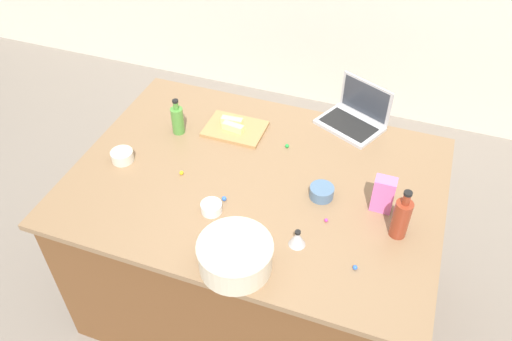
% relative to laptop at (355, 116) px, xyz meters
% --- Properties ---
extents(ground_plane, '(12.00, 12.00, 0.00)m').
position_rel_laptop_xyz_m(ground_plane, '(-0.34, -0.57, -0.95)').
color(ground_plane, slate).
extents(island_counter, '(1.69, 1.22, 0.90)m').
position_rel_laptop_xyz_m(island_counter, '(-0.34, -0.57, -0.50)').
color(island_counter, brown).
rests_on(island_counter, ground).
extents(laptop, '(0.37, 0.34, 0.22)m').
position_rel_laptop_xyz_m(laptop, '(0.00, 0.00, 0.00)').
color(laptop, '#B7B7BC').
rests_on(laptop, island_counter).
extents(mixing_bowl_large, '(0.30, 0.30, 0.13)m').
position_rel_laptop_xyz_m(mixing_bowl_large, '(-0.24, -1.06, 0.02)').
color(mixing_bowl_large, beige).
rests_on(mixing_bowl_large, island_counter).
extents(bottle_soy, '(0.07, 0.07, 0.24)m').
position_rel_laptop_xyz_m(bottle_soy, '(0.32, -0.68, 0.05)').
color(bottle_soy, maroon).
rests_on(bottle_soy, island_counter).
extents(bottle_olive, '(0.06, 0.06, 0.20)m').
position_rel_laptop_xyz_m(bottle_olive, '(-0.83, -0.37, 0.03)').
color(bottle_olive, '#4C8C38').
rests_on(bottle_olive, island_counter).
extents(cutting_board, '(0.30, 0.22, 0.02)m').
position_rel_laptop_xyz_m(cutting_board, '(-0.56, -0.26, -0.04)').
color(cutting_board, '#AD7F4C').
rests_on(cutting_board, island_counter).
extents(butter_stick_left, '(0.11, 0.05, 0.04)m').
position_rel_laptop_xyz_m(butter_stick_left, '(-0.56, -0.29, -0.01)').
color(butter_stick_left, '#F4E58C').
rests_on(butter_stick_left, cutting_board).
extents(butter_stick_right, '(0.11, 0.04, 0.04)m').
position_rel_laptop_xyz_m(butter_stick_right, '(-0.59, -0.24, -0.01)').
color(butter_stick_right, '#F4E58C').
rests_on(butter_stick_right, cutting_board).
extents(ramekin_small, '(0.11, 0.11, 0.05)m').
position_rel_laptop_xyz_m(ramekin_small, '(-0.98, -0.66, -0.02)').
color(ramekin_small, beige).
rests_on(ramekin_small, island_counter).
extents(ramekin_medium, '(0.09, 0.09, 0.05)m').
position_rel_laptop_xyz_m(ramekin_medium, '(-0.45, -0.82, -0.02)').
color(ramekin_medium, white).
rests_on(ramekin_medium, island_counter).
extents(ramekin_wide, '(0.11, 0.11, 0.05)m').
position_rel_laptop_xyz_m(ramekin_wide, '(-0.03, -0.58, -0.02)').
color(ramekin_wide, slate).
rests_on(ramekin_wide, island_counter).
extents(kitchen_timer, '(0.07, 0.07, 0.08)m').
position_rel_laptop_xyz_m(kitchen_timer, '(-0.05, -0.87, -0.01)').
color(kitchen_timer, '#B2B2B7').
rests_on(kitchen_timer, island_counter).
extents(candy_bag, '(0.09, 0.06, 0.17)m').
position_rel_laptop_xyz_m(candy_bag, '(0.23, -0.56, 0.04)').
color(candy_bag, pink).
rests_on(candy_bag, island_counter).
extents(candy_0, '(0.02, 0.02, 0.02)m').
position_rel_laptop_xyz_m(candy_0, '(-0.27, -0.30, -0.04)').
color(candy_0, green).
rests_on(candy_0, island_counter).
extents(candy_1, '(0.02, 0.02, 0.02)m').
position_rel_laptop_xyz_m(candy_1, '(-0.42, -0.74, -0.04)').
color(candy_1, blue).
rests_on(candy_1, island_counter).
extents(candy_2, '(0.02, 0.02, 0.02)m').
position_rel_laptop_xyz_m(candy_2, '(0.19, -0.92, -0.04)').
color(candy_2, blue).
rests_on(candy_2, island_counter).
extents(candy_3, '(0.02, 0.02, 0.02)m').
position_rel_laptop_xyz_m(candy_3, '(-0.67, -0.66, -0.04)').
color(candy_3, yellow).
rests_on(candy_3, island_counter).
extents(candy_4, '(0.02, 0.02, 0.02)m').
position_rel_laptop_xyz_m(candy_4, '(0.03, -0.71, -0.04)').
color(candy_4, '#CC3399').
rests_on(candy_4, island_counter).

